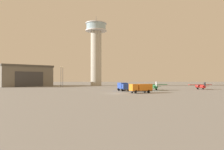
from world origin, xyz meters
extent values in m
plane|color=gray|center=(0.00, 0.00, 0.00)|extent=(400.00, 400.00, 0.00)
cylinder|color=#B2AD9E|center=(-9.13, 63.83, 16.08)|extent=(6.31, 6.31, 32.16)
cylinder|color=silver|center=(-9.13, 63.83, 32.46)|extent=(12.46, 12.46, 0.60)
cylinder|color=#99B7C6|center=(-9.13, 63.83, 34.60)|extent=(11.46, 11.46, 3.69)
cylinder|color=silver|center=(-9.13, 63.83, 36.70)|extent=(12.46, 12.46, 0.50)
cylinder|color=#38383D|center=(-9.13, 63.83, 38.95)|extent=(0.16, 0.16, 4.00)
cube|color=#6B665B|center=(-49.48, 56.78, 5.21)|extent=(33.76, 33.22, 10.42)
cube|color=#4A4740|center=(-49.48, 56.78, 10.92)|extent=(34.61, 34.06, 1.00)
cube|color=#38383A|center=(-42.56, 48.84, 3.91)|extent=(11.11, 9.71, 7.81)
cylinder|color=red|center=(34.71, 22.10, 1.15)|extent=(1.84, 5.97, 1.17)
cone|color=#38383D|center=(34.34, 25.25, 1.15)|extent=(0.91, 0.94, 0.82)
cube|color=#38383D|center=(34.34, 25.25, 1.15)|extent=(0.10, 0.07, 1.79)
cube|color=red|center=(34.68, 22.38, 1.83)|extent=(9.52, 2.49, 0.19)
cylinder|color=black|center=(36.17, 22.56, 1.44)|extent=(0.93, 0.18, 1.28)
cylinder|color=black|center=(33.18, 22.21, 1.44)|extent=(0.93, 0.18, 1.28)
cube|color=#99B7C6|center=(34.58, 23.23, 1.47)|extent=(1.05, 1.14, 0.66)
cone|color=red|center=(35.07, 18.96, 1.24)|extent=(1.02, 1.41, 0.88)
cube|color=black|center=(35.07, 18.96, 2.00)|extent=(0.23, 1.04, 1.60)
cube|color=red|center=(35.07, 18.96, 1.38)|extent=(2.90, 1.17, 0.09)
cylinder|color=black|center=(34.45, 24.35, 0.28)|extent=(0.58, 0.22, 0.57)
cylinder|color=black|center=(35.76, 22.04, 0.28)|extent=(0.58, 0.22, 0.57)
cylinder|color=black|center=(33.70, 21.80, 0.28)|extent=(0.58, 0.22, 0.57)
cylinder|color=#287A42|center=(14.68, 16.33, 1.31)|extent=(2.05, 6.81, 1.33)
cone|color=#38383D|center=(14.29, 19.92, 1.31)|extent=(1.03, 1.06, 0.93)
cube|color=#38383D|center=(14.29, 19.92, 1.31)|extent=(0.11, 0.08, 2.04)
cube|color=#287A42|center=(14.64, 16.65, 2.09)|extent=(10.86, 2.77, 0.22)
cylinder|color=#B7BABF|center=(16.35, 16.83, 1.64)|extent=(1.06, 0.20, 1.46)
cylinder|color=#B7BABF|center=(12.93, 16.46, 1.64)|extent=(1.06, 0.20, 1.46)
cube|color=#99B7C6|center=(14.54, 17.61, 1.68)|extent=(1.19, 1.29, 0.75)
cone|color=#287A42|center=(15.07, 12.74, 1.42)|extent=(1.16, 1.60, 1.00)
cube|color=#B7BABF|center=(15.07, 12.74, 2.28)|extent=(0.26, 1.19, 1.83)
cube|color=#287A42|center=(15.07, 12.74, 1.58)|extent=(3.31, 1.31, 0.11)
cylinder|color=black|center=(14.40, 18.89, 0.32)|extent=(0.66, 0.25, 0.65)
cylinder|color=black|center=(15.88, 16.24, 0.32)|extent=(0.66, 0.25, 0.65)
cylinder|color=black|center=(13.52, 15.99, 0.32)|extent=(0.66, 0.25, 0.65)
cube|color=#38383D|center=(3.49, 11.87, 0.62)|extent=(3.61, 6.55, 0.24)
cube|color=#2847A8|center=(4.12, 9.71, 1.63)|extent=(2.82, 2.36, 1.78)
cube|color=#99B7C6|center=(4.34, 8.92, 1.98)|extent=(2.00, 0.65, 0.89)
cube|color=#2847A8|center=(3.20, 12.85, 1.79)|extent=(3.50, 4.71, 2.10)
cylinder|color=black|center=(5.15, 10.07, 0.50)|extent=(1.04, 0.54, 1.00)
cylinder|color=black|center=(3.05, 9.46, 0.50)|extent=(1.04, 0.54, 1.00)
cylinder|color=black|center=(4.01, 13.97, 0.50)|extent=(1.04, 0.54, 1.00)
cylinder|color=black|center=(1.91, 13.37, 0.50)|extent=(1.04, 0.54, 1.00)
cube|color=#38383D|center=(7.91, 1.32, 0.62)|extent=(7.02, 4.40, 0.24)
cube|color=orange|center=(5.65, 0.36, 1.73)|extent=(2.68, 2.92, 1.97)
cube|color=#99B7C6|center=(4.82, 0.01, 2.12)|extent=(0.86, 1.87, 0.99)
cube|color=orange|center=(8.93, 1.75, 1.72)|extent=(5.17, 3.97, 1.95)
cylinder|color=black|center=(6.12, -0.59, 0.50)|extent=(0.64, 1.03, 1.00)
cylinder|color=black|center=(5.29, 1.36, 0.50)|extent=(0.64, 1.03, 1.00)
cylinder|color=black|center=(10.21, 1.14, 0.50)|extent=(0.64, 1.03, 1.00)
cylinder|color=black|center=(9.38, 3.10, 0.50)|extent=(0.64, 1.03, 1.00)
cylinder|color=#38383D|center=(-25.45, 44.44, 4.98)|extent=(0.18, 0.18, 9.97)
sphere|color=#F9E5B2|center=(-25.45, 44.44, 10.19)|extent=(0.44, 0.44, 0.44)
cylinder|color=#38383D|center=(-23.68, 40.54, 4.79)|extent=(0.18, 0.18, 9.59)
sphere|color=#F9E5B2|center=(-23.68, 40.54, 9.81)|extent=(0.44, 0.44, 0.44)
camera|label=1|loc=(-1.61, -62.60, 4.45)|focal=34.47mm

